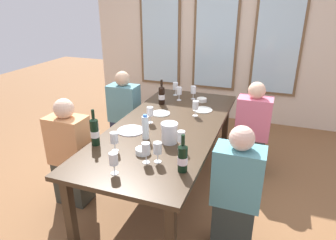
{
  "coord_description": "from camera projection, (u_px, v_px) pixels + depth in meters",
  "views": [
    {
      "loc": [
        0.98,
        -2.68,
        1.98
      ],
      "look_at": [
        0.0,
        0.02,
        0.79
      ],
      "focal_mm": 32.19,
      "sensor_mm": 36.0,
      "label": 1
    }
  ],
  "objects": [
    {
      "name": "ground_plane",
      "position": [
        167.0,
        185.0,
        3.4
      ],
      "size": [
        12.0,
        12.0,
        0.0
      ],
      "primitive_type": "plane",
      "color": "brown"
    },
    {
      "name": "back_wall_with_windows",
      "position": [
        216.0,
        31.0,
        4.81
      ],
      "size": [
        4.25,
        0.1,
        2.9
      ],
      "color": "beige",
      "rests_on": "ground"
    },
    {
      "name": "dining_table",
      "position": [
        167.0,
        131.0,
        3.14
      ],
      "size": [
        1.05,
        2.42,
        0.74
      ],
      "color": "#3A2A1B",
      "rests_on": "ground"
    },
    {
      "name": "white_plate_0",
      "position": [
        161.0,
        113.0,
        3.41
      ],
      "size": [
        0.21,
        0.21,
        0.01
      ],
      "primitive_type": "cylinder",
      "color": "white",
      "rests_on": "dining_table"
    },
    {
      "name": "white_plate_1",
      "position": [
        202.0,
        110.0,
        3.51
      ],
      "size": [
        0.23,
        0.23,
        0.01
      ],
      "primitive_type": "cylinder",
      "color": "white",
      "rests_on": "dining_table"
    },
    {
      "name": "white_plate_2",
      "position": [
        131.0,
        130.0,
        2.98
      ],
      "size": [
        0.27,
        0.27,
        0.01
      ],
      "primitive_type": "cylinder",
      "color": "white",
      "rests_on": "dining_table"
    },
    {
      "name": "metal_pitcher",
      "position": [
        169.0,
        133.0,
        2.71
      ],
      "size": [
        0.16,
        0.16,
        0.19
      ],
      "color": "silver",
      "rests_on": "dining_table"
    },
    {
      "name": "wine_bottle_0",
      "position": [
        162.0,
        95.0,
        3.67
      ],
      "size": [
        0.08,
        0.08,
        0.31
      ],
      "color": "black",
      "rests_on": "dining_table"
    },
    {
      "name": "wine_bottle_1",
      "position": [
        95.0,
        131.0,
        2.66
      ],
      "size": [
        0.08,
        0.08,
        0.34
      ],
      "color": "black",
      "rests_on": "dining_table"
    },
    {
      "name": "wine_bottle_2",
      "position": [
        183.0,
        158.0,
        2.26
      ],
      "size": [
        0.08,
        0.08,
        0.3
      ],
      "color": "black",
      "rests_on": "dining_table"
    },
    {
      "name": "tasting_bowl_0",
      "position": [
        202.0,
        100.0,
        3.79
      ],
      "size": [
        0.13,
        0.13,
        0.04
      ],
      "primitive_type": "cylinder",
      "color": "white",
      "rests_on": "dining_table"
    },
    {
      "name": "tasting_bowl_1",
      "position": [
        143.0,
        151.0,
        2.54
      ],
      "size": [
        0.13,
        0.13,
        0.05
      ],
      "primitive_type": "cylinder",
      "color": "white",
      "rests_on": "dining_table"
    },
    {
      "name": "water_bottle",
      "position": [
        145.0,
        127.0,
        2.78
      ],
      "size": [
        0.06,
        0.06,
        0.24
      ],
      "color": "white",
      "rests_on": "dining_table"
    },
    {
      "name": "wine_glass_0",
      "position": [
        114.0,
        138.0,
        2.55
      ],
      "size": [
        0.07,
        0.07,
        0.17
      ],
      "color": "white",
      "rests_on": "dining_table"
    },
    {
      "name": "wine_glass_1",
      "position": [
        175.0,
        86.0,
        4.0
      ],
      "size": [
        0.07,
        0.07,
        0.17
      ],
      "color": "white",
      "rests_on": "dining_table"
    },
    {
      "name": "wine_glass_2",
      "position": [
        114.0,
        160.0,
        2.23
      ],
      "size": [
        0.07,
        0.07,
        0.17
      ],
      "color": "white",
      "rests_on": "dining_table"
    },
    {
      "name": "wine_glass_3",
      "position": [
        150.0,
        112.0,
        3.13
      ],
      "size": [
        0.07,
        0.07,
        0.17
      ],
      "color": "white",
      "rests_on": "dining_table"
    },
    {
      "name": "wine_glass_4",
      "position": [
        158.0,
        149.0,
        2.38
      ],
      "size": [
        0.07,
        0.07,
        0.17
      ],
      "color": "white",
      "rests_on": "dining_table"
    },
    {
      "name": "wine_glass_5",
      "position": [
        193.0,
        90.0,
        3.85
      ],
      "size": [
        0.07,
        0.07,
        0.17
      ],
      "color": "white",
      "rests_on": "dining_table"
    },
    {
      "name": "wine_glass_6",
      "position": [
        146.0,
        149.0,
        2.37
      ],
      "size": [
        0.07,
        0.07,
        0.17
      ],
      "color": "white",
      "rests_on": "dining_table"
    },
    {
      "name": "wine_glass_7",
      "position": [
        195.0,
        106.0,
        3.31
      ],
      "size": [
        0.07,
        0.07,
        0.17
      ],
      "color": "white",
      "rests_on": "dining_table"
    },
    {
      "name": "wine_glass_8",
      "position": [
        179.0,
        91.0,
        3.8
      ],
      "size": [
        0.07,
        0.07,
        0.17
      ],
      "color": "white",
      "rests_on": "dining_table"
    },
    {
      "name": "wine_glass_9",
      "position": [
        181.0,
        137.0,
        2.58
      ],
      "size": [
        0.07,
        0.07,
        0.17
      ],
      "color": "white",
      "rests_on": "dining_table"
    },
    {
      "name": "seated_person_0",
      "position": [
        125.0,
        115.0,
        3.95
      ],
      "size": [
        0.38,
        0.24,
        1.11
      ],
      "color": "#262A42",
      "rests_on": "ground"
    },
    {
      "name": "seated_person_1",
      "position": [
        252.0,
        131.0,
        3.49
      ],
      "size": [
        0.38,
        0.24,
        1.11
      ],
      "color": "#2E3430",
      "rests_on": "ground"
    },
    {
      "name": "seated_person_2",
      "position": [
        70.0,
        155.0,
        2.96
      ],
      "size": [
        0.38,
        0.24,
        1.11
      ],
      "color": "#35362C",
      "rests_on": "ground"
    },
    {
      "name": "seated_person_3",
      "position": [
        236.0,
        194.0,
        2.39
      ],
      "size": [
        0.38,
        0.24,
        1.11
      ],
      "color": "#2F3631",
      "rests_on": "ground"
    }
  ]
}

